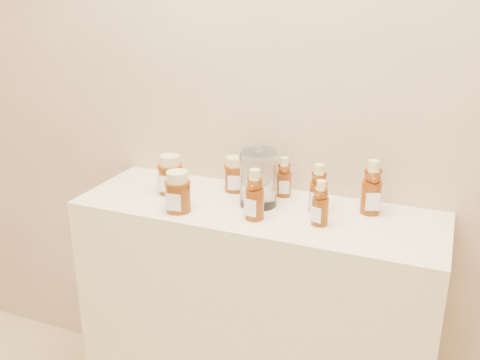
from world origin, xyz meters
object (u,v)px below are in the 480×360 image
at_px(bear_bottle_front_left, 255,191).
at_px(bear_bottle_back_left, 284,174).
at_px(honey_jar_left, 170,174).
at_px(display_table, 255,324).
at_px(glass_canister, 258,176).

bearing_deg(bear_bottle_front_left, bear_bottle_back_left, 90.57).
bearing_deg(honey_jar_left, display_table, 4.15).
bearing_deg(honey_jar_left, bear_bottle_back_left, 24.40).
xyz_separation_m(bear_bottle_back_left, glass_canister, (-0.05, -0.11, 0.02)).
height_order(display_table, honey_jar_left, honey_jar_left).
bearing_deg(bear_bottle_back_left, display_table, -130.45).
bearing_deg(glass_canister, bear_bottle_front_left, -75.39).
distance_m(bear_bottle_front_left, honey_jar_left, 0.36).
distance_m(display_table, bear_bottle_back_left, 0.55).
bearing_deg(honey_jar_left, bear_bottle_front_left, -8.88).
distance_m(display_table, bear_bottle_front_left, 0.55).
xyz_separation_m(display_table, glass_canister, (-0.00, 0.03, 0.55)).
relative_size(honey_jar_left, glass_canister, 0.68).
distance_m(bear_bottle_back_left, honey_jar_left, 0.39).
relative_size(bear_bottle_front_left, glass_canister, 0.92).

